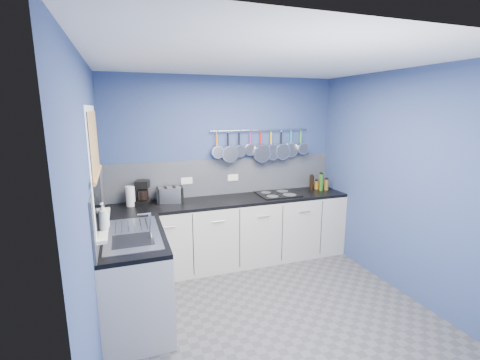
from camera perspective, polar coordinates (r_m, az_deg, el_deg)
floor at (r=3.82m, az=4.78°, el=-21.14°), size 3.20×3.00×0.02m
ceiling at (r=3.23m, az=5.60°, el=19.73°), size 3.20×3.00×0.02m
wall_back at (r=4.68m, az=-2.51°, el=1.86°), size 3.20×0.02×2.50m
wall_front at (r=2.10m, az=22.88°, el=-12.09°), size 3.20×0.02×2.50m
wall_left at (r=3.03m, az=-23.88°, el=-4.82°), size 0.02×3.00×2.50m
wall_right at (r=4.22m, az=25.49°, el=-0.44°), size 0.02×3.00×2.50m
backsplash_back at (r=4.68m, az=-2.42°, el=0.62°), size 3.20×0.02×0.50m
backsplash_left at (r=3.63m, az=-22.74°, el=-3.68°), size 0.02×1.80×0.50m
cabinet_run_back at (r=4.62m, az=-1.29°, el=-8.85°), size 3.20×0.60×0.86m
worktop_back at (r=4.48m, az=-1.31°, el=-3.46°), size 3.20×0.60×0.04m
cabinet_run_left at (r=3.60m, az=-17.28°, el=-15.74°), size 0.60×1.20×0.86m
worktop_left at (r=3.42m, az=-17.75°, el=-9.03°), size 0.60×1.20×0.04m
window_frame at (r=3.25m, az=-23.34°, el=1.76°), size 0.01×1.00×1.10m
window_glass at (r=3.25m, az=-23.25°, el=1.77°), size 0.01×0.90×1.00m
bamboo_blind at (r=3.23m, az=-23.44°, el=5.71°), size 0.01×0.90×0.55m
window_sill at (r=3.37m, az=-22.19°, el=-6.84°), size 0.10×0.98×0.03m
sink_unit at (r=3.41m, az=-17.78°, el=-8.65°), size 0.50×0.95×0.01m
mixer_tap at (r=3.20m, az=-14.93°, el=-7.42°), size 0.12×0.08×0.26m
socket_left at (r=4.55m, az=-9.01°, el=-0.12°), size 0.15×0.01×0.09m
socket_right at (r=4.70m, az=-1.21°, el=0.43°), size 0.15×0.01×0.09m
pot_rail at (r=4.73m, az=3.50°, el=8.42°), size 1.45×0.02×0.02m
soap_bottle_a at (r=3.13m, az=-22.18°, el=-5.68°), size 0.11×0.11×0.24m
soap_bottle_b at (r=3.19m, az=-22.09°, el=-5.99°), size 0.09×0.09×0.17m
paper_towel at (r=4.34m, az=-18.05°, el=-2.62°), size 0.13×0.13×0.25m
coffee_maker at (r=4.36m, az=-16.13°, el=-2.07°), size 0.22×0.23×0.30m
toaster at (r=4.39m, az=-11.78°, el=-2.47°), size 0.34×0.25×0.19m
canister at (r=4.38m, az=-10.50°, el=-2.97°), size 0.08×0.08×0.12m
hob at (r=4.73m, az=6.37°, el=-2.38°), size 0.54×0.47×0.01m
pan_0 at (r=4.53m, az=-3.94°, el=5.99°), size 0.17×0.09×0.36m
pan_1 at (r=4.58m, az=-2.01°, el=5.71°), size 0.23×0.12×0.42m
pan_2 at (r=4.63m, az=-0.12°, el=6.13°), size 0.17×0.07×0.36m
pan_3 at (r=4.68m, az=1.72°, el=6.27°), size 0.16×0.06×0.35m
pan_4 at (r=4.74m, az=3.52°, el=5.74°), size 0.25×0.10×0.44m
pan_5 at (r=4.81m, az=5.27°, el=5.94°), size 0.23×0.10×0.42m
pan_6 at (r=4.87m, az=6.98°, el=5.98°), size 0.23×0.10×0.42m
pan_7 at (r=4.95m, az=8.64°, el=6.17°), size 0.21×0.06×0.40m
pan_8 at (r=5.02m, az=10.26°, el=6.41°), size 0.17×0.11×0.36m
condiment_0 at (r=5.17m, az=13.48°, el=-0.20°), size 0.05×0.05×0.22m
condiment_1 at (r=5.13m, az=12.85°, el=-0.82°), size 0.06×0.06×0.12m
condiment_2 at (r=5.06m, az=12.03°, el=-0.48°), size 0.06×0.06×0.20m
condiment_3 at (r=5.10m, az=14.40°, el=-0.76°), size 0.07×0.07×0.16m
condiment_4 at (r=5.03m, az=13.60°, el=-0.40°), size 0.06×0.06×0.24m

